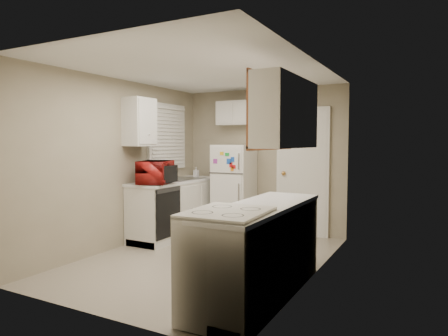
% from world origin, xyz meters
% --- Properties ---
extents(floor, '(3.80, 3.80, 0.00)m').
position_xyz_m(floor, '(0.00, 0.00, 0.00)').
color(floor, '#B3A894').
rests_on(floor, ground).
extents(ceiling, '(3.80, 3.80, 0.00)m').
position_xyz_m(ceiling, '(0.00, 0.00, 2.40)').
color(ceiling, white).
rests_on(ceiling, floor).
extents(wall_left, '(3.80, 3.80, 0.00)m').
position_xyz_m(wall_left, '(-1.40, 0.00, 1.20)').
color(wall_left, gray).
rests_on(wall_left, floor).
extents(wall_right, '(3.80, 3.80, 0.00)m').
position_xyz_m(wall_right, '(1.40, 0.00, 1.20)').
color(wall_right, gray).
rests_on(wall_right, floor).
extents(wall_back, '(2.80, 2.80, 0.00)m').
position_xyz_m(wall_back, '(0.00, 1.90, 1.20)').
color(wall_back, gray).
rests_on(wall_back, floor).
extents(wall_front, '(2.80, 2.80, 0.00)m').
position_xyz_m(wall_front, '(0.00, -1.90, 1.20)').
color(wall_front, gray).
rests_on(wall_front, floor).
extents(left_counter, '(0.60, 1.80, 0.90)m').
position_xyz_m(left_counter, '(-1.10, 0.90, 0.45)').
color(left_counter, silver).
rests_on(left_counter, floor).
extents(dishwasher, '(0.03, 0.58, 0.72)m').
position_xyz_m(dishwasher, '(-0.81, 0.30, 0.49)').
color(dishwasher, black).
rests_on(dishwasher, floor).
extents(sink, '(0.54, 0.74, 0.16)m').
position_xyz_m(sink, '(-1.10, 1.05, 0.86)').
color(sink, gray).
rests_on(sink, left_counter).
extents(microwave, '(0.68, 0.53, 0.40)m').
position_xyz_m(microwave, '(-1.02, 0.29, 1.05)').
color(microwave, maroon).
rests_on(microwave, left_counter).
extents(soap_bottle, '(0.08, 0.08, 0.17)m').
position_xyz_m(soap_bottle, '(-1.15, 1.60, 1.00)').
color(soap_bottle, white).
rests_on(soap_bottle, left_counter).
extents(window_blinds, '(0.10, 0.98, 1.08)m').
position_xyz_m(window_blinds, '(-1.36, 1.05, 1.60)').
color(window_blinds, silver).
rests_on(window_blinds, wall_left).
extents(upper_cabinet_left, '(0.30, 0.45, 0.70)m').
position_xyz_m(upper_cabinet_left, '(-1.25, 0.22, 1.80)').
color(upper_cabinet_left, silver).
rests_on(upper_cabinet_left, wall_left).
extents(refrigerator, '(0.61, 0.60, 1.46)m').
position_xyz_m(refrigerator, '(-0.39, 1.59, 0.73)').
color(refrigerator, silver).
rests_on(refrigerator, floor).
extents(cabinet_over_fridge, '(0.70, 0.30, 0.40)m').
position_xyz_m(cabinet_over_fridge, '(-0.40, 1.75, 2.00)').
color(cabinet_over_fridge, silver).
rests_on(cabinet_over_fridge, wall_back).
extents(interior_door, '(0.86, 0.06, 2.08)m').
position_xyz_m(interior_door, '(0.70, 1.86, 1.02)').
color(interior_door, silver).
rests_on(interior_door, floor).
extents(right_counter, '(0.60, 2.00, 0.90)m').
position_xyz_m(right_counter, '(1.10, -0.80, 0.45)').
color(right_counter, silver).
rests_on(right_counter, floor).
extents(stove, '(0.66, 0.80, 0.94)m').
position_xyz_m(stove, '(1.05, -1.40, 0.47)').
color(stove, silver).
rests_on(stove, floor).
extents(upper_cabinet_right, '(0.30, 1.20, 0.70)m').
position_xyz_m(upper_cabinet_right, '(1.25, -0.50, 1.80)').
color(upper_cabinet_right, silver).
rests_on(upper_cabinet_right, wall_right).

